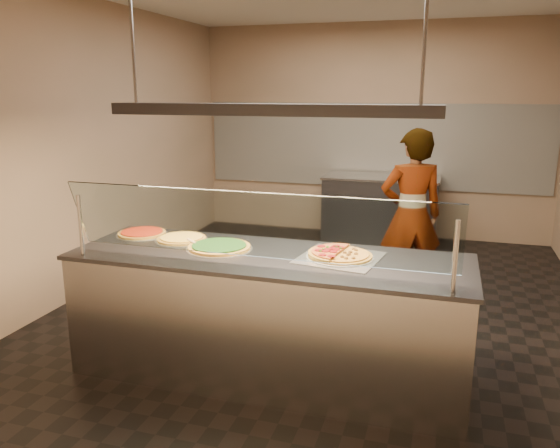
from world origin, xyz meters
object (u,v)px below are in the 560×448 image
(half_pizza_sausage, at_px, (355,256))
(prep_table, at_px, (380,209))
(sneeze_guard, at_px, (251,226))
(heat_lamp_housing, at_px, (268,110))
(pizza_spatula, at_px, (199,242))
(perforated_tray, at_px, (340,257))
(pizza_tomato, at_px, (142,233))
(serving_counter, at_px, (269,315))
(pizza_cheese, at_px, (182,238))
(half_pizza_pepperoni, at_px, (325,252))
(pizza_spinach, at_px, (219,247))
(worker, at_px, (411,215))

(half_pizza_sausage, height_order, prep_table, half_pizza_sausage)
(sneeze_guard, relative_size, heat_lamp_housing, 1.14)
(half_pizza_sausage, xyz_separation_m, heat_lamp_housing, (-0.61, -0.08, 0.99))
(pizza_spatula, height_order, prep_table, pizza_spatula)
(perforated_tray, height_order, pizza_tomato, pizza_tomato)
(pizza_tomato, height_order, heat_lamp_housing, heat_lamp_housing)
(serving_counter, xyz_separation_m, pizza_cheese, (-0.78, 0.18, 0.48))
(half_pizza_pepperoni, distance_m, pizza_spatula, 0.98)
(half_pizza_sausage, height_order, pizza_spatula, half_pizza_sausage)
(perforated_tray, bearing_deg, half_pizza_pepperoni, -179.93)
(pizza_tomato, distance_m, heat_lamp_housing, 1.56)
(pizza_spinach, bearing_deg, half_pizza_sausage, 2.17)
(heat_lamp_housing, bearing_deg, pizza_spinach, 174.12)
(worker, bearing_deg, perforated_tray, 58.36)
(half_pizza_sausage, relative_size, pizza_cheese, 1.15)
(pizza_spatula, bearing_deg, prep_table, 76.72)
(perforated_tray, height_order, pizza_spatula, pizza_spatula)
(pizza_spinach, relative_size, pizza_tomato, 1.19)
(pizza_cheese, bearing_deg, half_pizza_pepperoni, -4.83)
(perforated_tray, relative_size, pizza_cheese, 1.49)
(serving_counter, xyz_separation_m, pizza_tomato, (-1.16, 0.24, 0.48))
(sneeze_guard, bearing_deg, pizza_spatula, 144.36)
(pizza_spinach, bearing_deg, serving_counter, -5.88)
(sneeze_guard, distance_m, half_pizza_pepperoni, 0.64)
(serving_counter, height_order, prep_table, same)
(serving_counter, relative_size, heat_lamp_housing, 1.25)
(worker, bearing_deg, pizza_tomato, 19.11)
(half_pizza_sausage, bearing_deg, prep_table, 94.11)
(half_pizza_pepperoni, distance_m, half_pizza_sausage, 0.22)
(half_pizza_sausage, bearing_deg, pizza_spatula, -179.68)
(half_pizza_pepperoni, bearing_deg, worker, 75.43)
(half_pizza_pepperoni, bearing_deg, pizza_spinach, -177.17)
(perforated_tray, xyz_separation_m, half_pizza_sausage, (0.11, -0.00, 0.02))
(pizza_tomato, relative_size, worker, 0.24)
(perforated_tray, relative_size, pizza_tomato, 1.48)
(sneeze_guard, relative_size, half_pizza_sausage, 5.54)
(pizza_cheese, distance_m, prep_table, 3.95)
(pizza_cheese, distance_m, heat_lamp_housing, 1.28)
(heat_lamp_housing, bearing_deg, half_pizza_pepperoni, 11.38)
(pizza_spinach, distance_m, pizza_cheese, 0.40)
(pizza_spatula, bearing_deg, pizza_tomato, 164.22)
(perforated_tray, height_order, worker, worker)
(pizza_tomato, distance_m, pizza_spatula, 0.61)
(half_pizza_sausage, distance_m, pizza_cheese, 1.39)
(pizza_cheese, xyz_separation_m, worker, (1.65, 1.73, -0.08))
(half_pizza_pepperoni, bearing_deg, serving_counter, -168.62)
(perforated_tray, bearing_deg, pizza_spinach, -177.50)
(serving_counter, height_order, worker, worker)
(serving_counter, height_order, pizza_tomato, pizza_tomato)
(pizza_spinach, xyz_separation_m, prep_table, (0.73, 3.90, -0.48))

